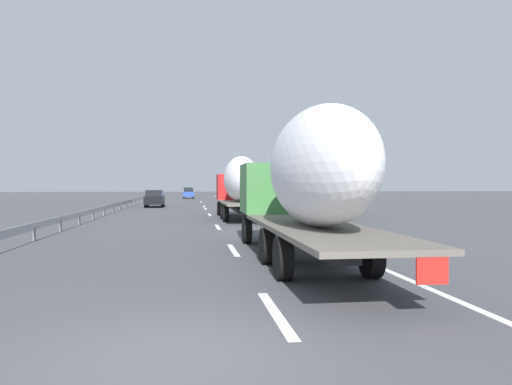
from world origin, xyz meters
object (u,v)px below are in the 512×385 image
(car_blue_sedan, at_px, (188,193))
(road_sign, at_px, (254,187))
(truck_lead, at_px, (239,184))
(car_black_suv, at_px, (155,198))
(truck_trailing, at_px, (306,179))
(car_white_van, at_px, (188,192))

(car_blue_sedan, distance_m, road_sign, 37.66)
(truck_lead, distance_m, car_black_suv, 20.19)
(truck_trailing, bearing_deg, truck_lead, -0.00)
(truck_lead, distance_m, truck_trailing, 19.05)
(car_black_suv, relative_size, road_sign, 1.57)
(car_black_suv, distance_m, car_blue_sedan, 33.79)
(road_sign, bearing_deg, car_blue_sedan, 10.16)
(truck_lead, height_order, truck_trailing, truck_trailing)
(truck_trailing, relative_size, car_white_van, 2.95)
(car_black_suv, bearing_deg, car_white_van, -4.10)
(truck_trailing, height_order, car_black_suv, truck_trailing)
(truck_trailing, height_order, road_sign, truck_trailing)
(road_sign, bearing_deg, truck_trailing, 174.87)
(truck_lead, xyz_separation_m, car_blue_sedan, (52.51, 3.54, -1.47))
(car_white_van, xyz_separation_m, road_sign, (-49.61, -6.73, 1.13))
(truck_trailing, distance_m, road_sign, 34.66)
(car_black_suv, bearing_deg, car_blue_sedan, -5.79)
(truck_lead, xyz_separation_m, car_white_van, (65.07, 3.63, -1.43))
(car_blue_sedan, bearing_deg, car_black_suv, 174.21)
(road_sign, bearing_deg, car_white_van, 7.73)
(truck_trailing, bearing_deg, car_black_suv, 10.37)
(truck_lead, distance_m, car_white_van, 65.19)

